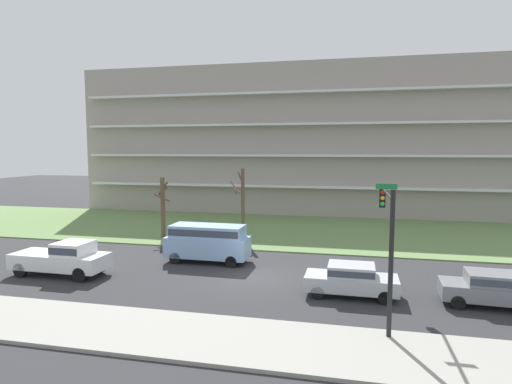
{
  "coord_description": "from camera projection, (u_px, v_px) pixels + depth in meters",
  "views": [
    {
      "loc": [
        5.1,
        -22.59,
        7.09
      ],
      "look_at": [
        -1.3,
        6.0,
        4.16
      ],
      "focal_mm": 29.92,
      "sensor_mm": 36.0,
      "label": 1
    }
  ],
  "objects": [
    {
      "name": "traffic_signal_mast",
      "position": [
        387.0,
        227.0,
        17.49
      ],
      "size": [
        0.9,
        5.67,
        5.65
      ],
      "color": "black",
      "rests_on": "ground"
    },
    {
      "name": "pickup_white_near_right",
      "position": [
        64.0,
        258.0,
        24.01
      ],
      "size": [
        5.43,
        2.08,
        1.95
      ],
      "rotation": [
        0.0,
        0.0,
        -0.02
      ],
      "color": "white",
      "rests_on": "ground"
    },
    {
      "name": "sedan_silver_center_right",
      "position": [
        351.0,
        279.0,
        20.58
      ],
      "size": [
        4.42,
        1.86,
        1.57
      ],
      "rotation": [
        0.0,
        0.0,
        -0.01
      ],
      "color": "#B7BABF",
      "rests_on": "ground"
    },
    {
      "name": "ground",
      "position": [
        255.0,
        277.0,
        23.74
      ],
      "size": [
        160.0,
        160.0,
        0.0
      ],
      "primitive_type": "plane",
      "color": "#2D2D30"
    },
    {
      "name": "apartment_building",
      "position": [
        307.0,
        141.0,
        49.35
      ],
      "size": [
        50.27,
        11.35,
        16.18
      ],
      "color": "#9E938C",
      "rests_on": "ground"
    },
    {
      "name": "sidewalk_curb_near",
      "position": [
        208.0,
        337.0,
        15.97
      ],
      "size": [
        80.0,
        4.0,
        0.15
      ],
      "primitive_type": "cube",
      "color": "#99968E",
      "rests_on": "ground"
    },
    {
      "name": "tree_far_left",
      "position": [
        163.0,
        206.0,
        33.75
      ],
      "size": [
        1.32,
        1.35,
        4.92
      ],
      "color": "brown",
      "rests_on": "ground"
    },
    {
      "name": "tree_left",
      "position": [
        242.0,
        202.0,
        33.08
      ],
      "size": [
        1.22,
        1.35,
        5.64
      ],
      "color": "brown",
      "rests_on": "ground"
    },
    {
      "name": "grass_lawn_strip",
      "position": [
        290.0,
        230.0,
        37.33
      ],
      "size": [
        80.0,
        16.0,
        0.08
      ],
      "primitive_type": "cube",
      "color": "#66844C",
      "rests_on": "ground"
    },
    {
      "name": "van_blue_near_left",
      "position": [
        208.0,
        240.0,
        26.83
      ],
      "size": [
        5.24,
        2.1,
        2.36
      ],
      "rotation": [
        0.0,
        0.0,
        3.12
      ],
      "color": "#8CB2E0",
      "rests_on": "ground"
    },
    {
      "name": "sedan_gray_center_left",
      "position": [
        492.0,
        288.0,
        19.23
      ],
      "size": [
        4.5,
        2.05,
        1.57
      ],
      "rotation": [
        0.0,
        0.0,
        -0.06
      ],
      "color": "slate",
      "rests_on": "ground"
    }
  ]
}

